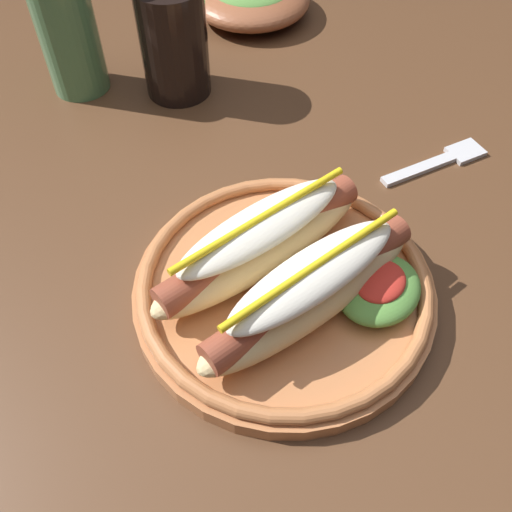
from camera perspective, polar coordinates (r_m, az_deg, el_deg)
ground_plane at (r=1.18m, az=-1.75°, el=-22.10°), size 8.00×8.00×0.00m
dining_table at (r=0.59m, az=-3.26°, el=-3.74°), size 1.18×1.07×0.74m
hot_dog_plate at (r=0.45m, az=3.32°, el=-2.26°), size 0.25×0.25×0.08m
fork at (r=0.61m, az=18.37°, el=9.21°), size 0.12×0.06×0.00m
soda_cup at (r=0.65m, az=-8.38°, el=20.78°), size 0.07×0.07×0.12m
glass_bottle at (r=0.67m, az=-19.05°, el=22.12°), size 0.06×0.06×0.22m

